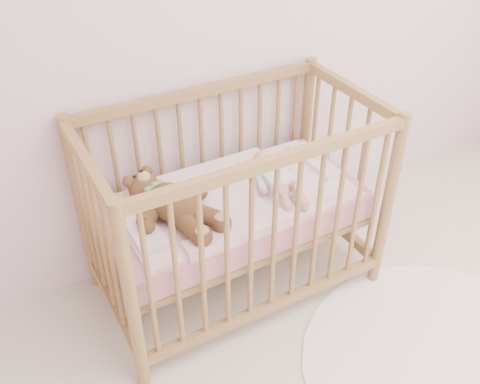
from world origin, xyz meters
TOP-DOWN VIEW (x-y plane):
  - crib at (-0.41, 1.60)m, footprint 1.36×0.76m
  - mattress at (-0.41, 1.60)m, footprint 1.22×0.62m
  - blanket at (-0.41, 1.60)m, footprint 1.10×0.58m
  - baby at (-0.19, 1.58)m, footprint 0.30×0.51m
  - teddy_bear at (-0.72, 1.58)m, footprint 0.59×0.69m
  - rug at (0.18, 0.62)m, footprint 1.37×1.37m

SIDE VIEW (x-z plane):
  - rug at x=0.18m, z-range 0.00..0.01m
  - mattress at x=-0.41m, z-range 0.42..0.55m
  - crib at x=-0.41m, z-range 0.00..1.00m
  - blanket at x=-0.41m, z-range 0.53..0.59m
  - baby at x=-0.19m, z-range 0.58..0.69m
  - teddy_bear at x=-0.72m, z-range 0.56..0.73m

